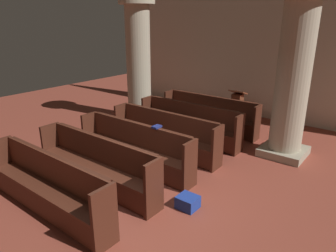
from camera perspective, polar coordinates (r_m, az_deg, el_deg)
name	(u,v)px	position (r m, az deg, el deg)	size (l,w,h in m)	color
ground_plane	(136,194)	(5.92, -5.96, -12.30)	(19.20, 19.20, 0.00)	brown
back_wall	(270,47)	(10.34, 18.16, 13.63)	(10.00, 0.16, 4.50)	beige
pew_row_0	(209,113)	(9.02, 7.60, 2.42)	(2.93, 0.47, 0.97)	#4C2316
pew_row_1	(189,122)	(8.18, 3.91, 0.79)	(2.93, 0.46, 0.97)	#4C2316
pew_row_2	(165,132)	(7.39, -0.59, -1.19)	(2.93, 0.46, 0.97)	#4C2316
pew_row_3	(135,146)	(6.67, -6.13, -3.62)	(2.93, 0.46, 0.97)	#4C2316
pew_row_4	(97,162)	(6.04, -12.95, -6.54)	(2.93, 0.46, 0.97)	#4C2316
pew_row_5	(47,184)	(5.53, -21.29, -9.94)	(2.93, 0.47, 0.97)	#4C2316
pillar_aisle_side	(294,73)	(7.40, 22.08, 9.05)	(1.06, 1.06, 3.77)	#9F967E
pillar_far_side	(138,58)	(9.68, -5.47, 12.40)	(1.06, 1.06, 3.77)	#9F967E
lectern	(237,110)	(9.63, 12.49, 2.86)	(0.48, 0.45, 1.08)	#562B1A
hymn_book	(157,127)	(6.33, -2.09, -0.13)	(0.14, 0.19, 0.04)	navy
kneeler_box_blue	(188,202)	(5.46, 3.64, -13.78)	(0.34, 0.31, 0.22)	navy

